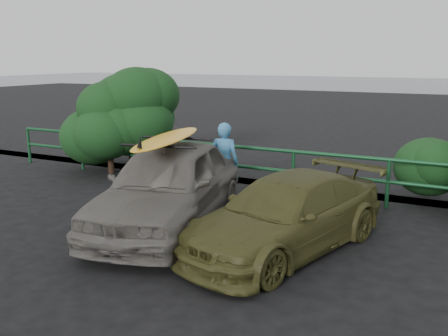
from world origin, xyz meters
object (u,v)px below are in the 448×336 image
Objects in this scene: olive_vehicle at (286,214)px; surfboard at (168,138)px; sedan at (169,185)px; man at (224,162)px; guardrail at (251,169)px.

surfboard is (-2.25, 0.12, 1.03)m from olive_vehicle.
man reaches higher than sedan.
sedan is at bearing 0.00° from surfboard.
man is (-2.08, 2.00, 0.26)m from olive_vehicle.
guardrail is 3.13m from surfboard.
surfboard reaches higher than guardrail.
surfboard is (0.00, 0.00, 0.85)m from sedan.
surfboard is at bearing 77.88° from man.
man is (-0.16, -1.04, 0.33)m from guardrail.
surfboard is at bearing -166.16° from olive_vehicle.
man is 2.04m from surfboard.
surfboard is at bearing 0.00° from sedan.
sedan is 2.26m from olive_vehicle.
man reaches higher than guardrail.
sedan is 1.89m from man.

